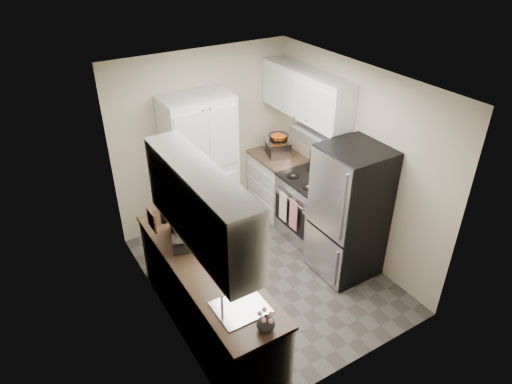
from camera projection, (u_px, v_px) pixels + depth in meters
ground at (264, 274)px, 5.80m from camera, size 3.20×3.20×0.00m
room_shell at (265, 161)px, 4.95m from camera, size 2.64×3.24×2.52m
pantry_cabinet at (201, 167)px, 6.16m from camera, size 0.90×0.55×2.00m
base_cabinet_left at (208, 298)px, 4.82m from camera, size 0.60×2.30×0.88m
countertop_left at (205, 265)px, 4.58m from camera, size 0.63×2.33×0.04m
base_cabinet_right at (278, 184)px, 6.89m from camera, size 0.60×0.80×0.88m
countertop_right at (279, 157)px, 6.65m from camera, size 0.63×0.83×0.04m
electric_range at (309, 207)px, 6.28m from camera, size 0.71×0.78×1.13m
refrigerator at (349, 212)px, 5.48m from camera, size 0.70×0.72×1.70m
microwave at (187, 228)px, 4.84m from camera, size 0.50×0.61×0.29m
wine_bottle at (163, 210)px, 5.10m from camera, size 0.08×0.08×0.32m
flower_vase at (266, 323)px, 3.79m from camera, size 0.16×0.16×0.16m
cutting_board at (168, 203)px, 5.28m from camera, size 0.05×0.23×0.28m
toaster_oven at (277, 147)px, 6.61m from camera, size 0.41×0.47×0.23m
fruit_basket at (279, 136)px, 6.53m from camera, size 0.32×0.32×0.12m
kitchen_mat at (244, 251)px, 6.20m from camera, size 0.62×0.79×0.01m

